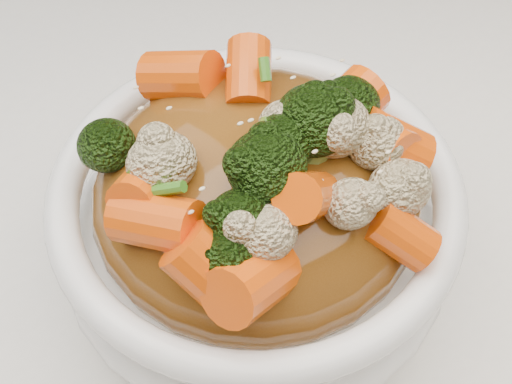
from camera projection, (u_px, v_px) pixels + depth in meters
tablecloth at (157, 284)px, 0.46m from camera, size 1.20×0.80×0.04m
bowl at (256, 228)px, 0.41m from camera, size 0.28×0.28×0.09m
sauce_base at (256, 196)px, 0.39m from camera, size 0.22×0.22×0.10m
carrots at (256, 111)px, 0.34m from camera, size 0.22×0.22×0.05m
broccoli at (256, 113)px, 0.34m from camera, size 0.22×0.22×0.05m
cauliflower at (256, 116)px, 0.34m from camera, size 0.22×0.22×0.04m
scallions at (256, 110)px, 0.34m from camera, size 0.17×0.17×0.02m
sesame_seeds at (256, 110)px, 0.34m from camera, size 0.20×0.20×0.01m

